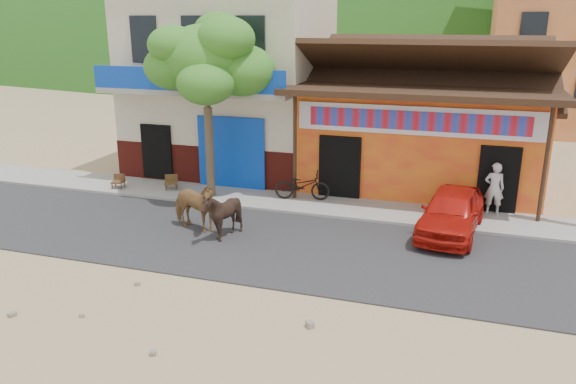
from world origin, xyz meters
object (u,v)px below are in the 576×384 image
red_car (451,212)px  cafe_chair_left (171,177)px  cafe_chair_right (118,176)px  cow_tan (193,206)px  cow_dark (222,215)px  tree (208,108)px  pedestrian (494,188)px  scooter (302,186)px

red_car → cafe_chair_left: red_car is taller
red_car → cafe_chair_right: size_ratio=4.31×
cow_tan → cow_dark: bearing=-92.6°
tree → cow_dark: 4.53m
pedestrian → cafe_chair_right: 12.68m
tree → scooter: (3.10, 0.48, -2.52)m
red_car → cafe_chair_left: bearing=-179.8°
cow_dark → red_car: cow_dark is taller
tree → pedestrian: bearing=5.6°
tree → cafe_chair_left: 3.02m
cow_dark → cafe_chair_right: bearing=-151.8°
pedestrian → cafe_chair_right: (-12.63, -1.14, -0.37)m
cafe_chair_left → cafe_chair_right: size_ratio=1.06×
cow_tan → red_car: size_ratio=0.46×
cafe_chair_left → cafe_chair_right: bearing=167.8°
cow_tan → cow_dark: cow_tan is taller
scooter → cafe_chair_right: 6.66m
pedestrian → cafe_chair_right: pedestrian is taller
cow_dark → cafe_chair_left: 5.01m
cow_tan → red_car: bearing=-58.6°
cow_tan → cafe_chair_left: bearing=53.8°
cow_tan → cafe_chair_left: 4.03m
scooter → cafe_chair_left: scooter is taller
tree → pedestrian: tree is taller
cow_tan → pedestrian: pedestrian is taller
red_car → pedestrian: 2.25m
red_car → pedestrian: pedestrian is taller
pedestrian → red_car: bearing=54.1°
cow_dark → pedestrian: size_ratio=0.86×
tree → red_car: size_ratio=1.58×
cow_tan → cafe_chair_right: size_ratio=1.97×
tree → cow_tan: bearing=-74.1°
tree → cafe_chair_left: (-1.64, 0.18, -2.53)m
cow_tan → scooter: size_ratio=0.96×
cow_tan → cafe_chair_right: (-4.38, 2.75, -0.21)m
tree → cafe_chair_left: bearing=173.7°
red_car → cow_tan: bearing=-157.1°
cow_dark → cafe_chair_left: size_ratio=1.50×
red_car → cafe_chair_right: 11.47m
cow_tan → scooter: (2.25, 3.47, -0.18)m
cow_tan → red_car: 7.35m
cow_dark → pedestrian: 8.34m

